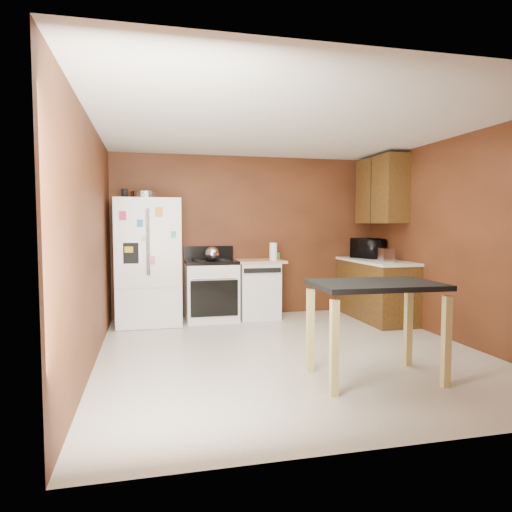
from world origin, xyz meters
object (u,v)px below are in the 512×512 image
object	(u,v)px
microwave	(368,249)
island	(376,298)
toaster	(386,255)
refrigerator	(148,262)
kettle	(212,254)
pen_cup	(125,193)
paper_towel	(273,252)
roasting_pan	(145,195)
green_canister	(277,256)
gas_range	(211,289)
dishwasher	(258,288)

from	to	relation	value
microwave	island	xyz separation A→B (m)	(-1.35, -2.81, -0.28)
toaster	refrigerator	bearing A→B (deg)	177.93
kettle	island	size ratio (longest dim) A/B	0.18
pen_cup	paper_towel	bearing A→B (deg)	1.28
pen_cup	roasting_pan	bearing A→B (deg)	25.85
pen_cup	green_canister	world-z (taller)	pen_cup
roasting_pan	island	size ratio (longest dim) A/B	0.34
refrigerator	gas_range	xyz separation A→B (m)	(0.91, 0.06, -0.44)
pen_cup	gas_range	bearing A→B (deg)	6.93
roasting_pan	kettle	bearing A→B (deg)	-3.53
roasting_pan	refrigerator	world-z (taller)	roasting_pan
microwave	dishwasher	size ratio (longest dim) A/B	0.58
dishwasher	paper_towel	bearing A→B (deg)	-30.08
roasting_pan	kettle	xyz separation A→B (m)	(0.95, -0.06, -0.85)
paper_towel	gas_range	size ratio (longest dim) A/B	0.24
kettle	roasting_pan	bearing A→B (deg)	176.47
green_canister	island	world-z (taller)	green_canister
roasting_pan	microwave	world-z (taller)	roasting_pan
paper_towel	green_canister	world-z (taller)	paper_towel
paper_towel	dishwasher	distance (m)	0.62
pen_cup	island	bearing A→B (deg)	-50.16
kettle	refrigerator	bearing A→B (deg)	179.02
roasting_pan	gas_range	xyz separation A→B (m)	(0.95, 0.02, -1.39)
toaster	gas_range	bearing A→B (deg)	171.93
green_canister	island	xyz separation A→B (m)	(0.08, -3.04, -0.18)
roasting_pan	refrigerator	distance (m)	0.95
paper_towel	dishwasher	world-z (taller)	paper_towel
toaster	gas_range	size ratio (longest dim) A/B	0.24
pen_cup	paper_towel	xyz separation A→B (m)	(2.15, 0.05, -0.84)
kettle	island	distance (m)	3.10
roasting_pan	gas_range	size ratio (longest dim) A/B	0.36
toaster	dishwasher	size ratio (longest dim) A/B	0.30
pen_cup	toaster	bearing A→B (deg)	-10.79
microwave	island	size ratio (longest dim) A/B	0.44
roasting_pan	green_canister	world-z (taller)	roasting_pan
kettle	paper_towel	bearing A→B (deg)	-1.43
refrigerator	toaster	bearing A→B (deg)	-13.19
paper_towel	gas_range	distance (m)	1.09
island	paper_towel	bearing A→B (deg)	93.85
pen_cup	gas_range	xyz separation A→B (m)	(1.21, 0.15, -1.40)
refrigerator	dishwasher	xyz separation A→B (m)	(1.63, 0.09, -0.45)
refrigerator	kettle	bearing A→B (deg)	-0.98
kettle	gas_range	world-z (taller)	kettle
roasting_pan	dishwasher	bearing A→B (deg)	1.45
roasting_pan	toaster	distance (m)	3.56
green_canister	microwave	bearing A→B (deg)	-8.91
kettle	refrigerator	xyz separation A→B (m)	(-0.92, 0.02, -0.10)
kettle	microwave	xyz separation A→B (m)	(2.47, -0.06, 0.04)
green_canister	microwave	size ratio (longest dim) A/B	0.20
roasting_pan	kettle	distance (m)	1.27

